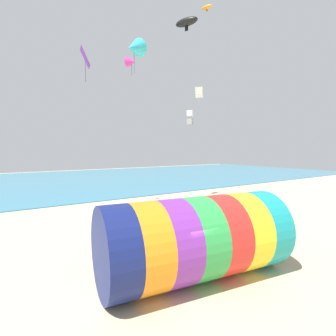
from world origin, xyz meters
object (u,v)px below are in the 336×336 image
Objects in this scene: kite_white_diamond at (199,93)px; kite_magenta_delta at (132,62)px; kite_white_box at (190,117)px; beach_flag at (254,206)px; kite_black_parafoil at (187,22)px; kite_purple_diamond at (85,58)px; kite_handler at (266,236)px; kite_orange_parafoil at (207,7)px; giant_inflatable_tube at (195,238)px; kite_cyan_delta at (134,48)px.

kite_magenta_delta is at bearing -173.41° from kite_white_diamond.
kite_white_box reaches higher than beach_flag.
beach_flag is (-5.32, -12.64, -6.48)m from kite_white_box.
kite_black_parafoil is 12.33m from kite_white_box.
kite_purple_diamond is 12.44m from kite_white_box.
kite_black_parafoil reaches higher than kite_magenta_delta.
kite_white_diamond reaches higher than kite_white_box.
kite_black_parafoil reaches higher than kite_white_box.
kite_handler is 16.59m from kite_purple_diamond.
kite_purple_diamond is 7.63m from kite_black_parafoil.
kite_purple_diamond is 1.93× the size of kite_orange_parafoil.
kite_purple_diamond is 1.52× the size of kite_white_box.
kite_magenta_delta is 13.11m from beach_flag.
kite_magenta_delta is (-1.46, 4.63, -1.36)m from kite_black_parafoil.
beach_flag is (5.31, 1.29, 0.48)m from giant_inflatable_tube.
kite_magenta_delta is (1.15, 2.74, 0.11)m from kite_cyan_delta.
giant_inflatable_tube is 5.49m from beach_flag.
kite_magenta_delta is (-8.79, -4.28, 3.01)m from kite_white_box.
giant_inflatable_tube is at bearing -132.88° from kite_orange_parafoil.
kite_magenta_delta is at bearing 79.15° from giant_inflatable_tube.
kite_black_parafoil reaches higher than kite_purple_diamond.
kite_handler is 16.99m from kite_white_box.
kite_magenta_delta is at bearing -154.02° from kite_white_box.
beach_flag is (0.65, 1.25, 1.26)m from kite_handler.
kite_purple_diamond is (-5.74, 11.11, 10.90)m from kite_handler.
kite_magenta_delta is (2.92, -1.50, -0.15)m from kite_purple_diamond.
kite_cyan_delta is 1.44× the size of kite_white_box.
kite_orange_parafoil is at bearing 32.24° from kite_white_diamond.
kite_white_box is at bearing 52.64° from giant_inflatable_tube.
beach_flag is (3.46, -8.36, -9.49)m from kite_magenta_delta.
kite_white_box is (5.97, 13.89, 7.74)m from kite_handler.
kite_orange_parafoil is (10.14, 4.77, 7.37)m from kite_cyan_delta.
kite_purple_diamond reaches higher than kite_white_diamond.
kite_magenta_delta reaches higher than giant_inflatable_tube.
kite_white_box is 1.10× the size of kite_magenta_delta.
giant_inflatable_tube is at bearing -84.51° from kite_purple_diamond.
kite_white_box is at bearing 13.37° from kite_purple_diamond.
kite_black_parafoil is at bearing -72.45° from kite_magenta_delta.
kite_orange_parafoil reaches higher than kite_white_diamond.
kite_orange_parafoil is (6.18, 11.64, 18.01)m from kite_handler.
kite_black_parafoil is 11.65m from kite_orange_parafoil.
kite_cyan_delta is (0.70, 6.91, 9.86)m from giant_inflatable_tube.
beach_flag is at bearing -118.04° from kite_orange_parafoil.
kite_orange_parafoil reaches higher than kite_handler.
giant_inflatable_tube is at bearing -95.81° from kite_cyan_delta.
giant_inflatable_tube is at bearing -130.46° from kite_white_diamond.
kite_white_diamond is 8.80m from kite_orange_parafoil.
kite_handler is 14.74m from kite_white_diamond.
kite_cyan_delta is (-8.22, -3.56, 1.13)m from kite_white_diamond.
kite_purple_diamond is at bearing 95.49° from giant_inflatable_tube.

